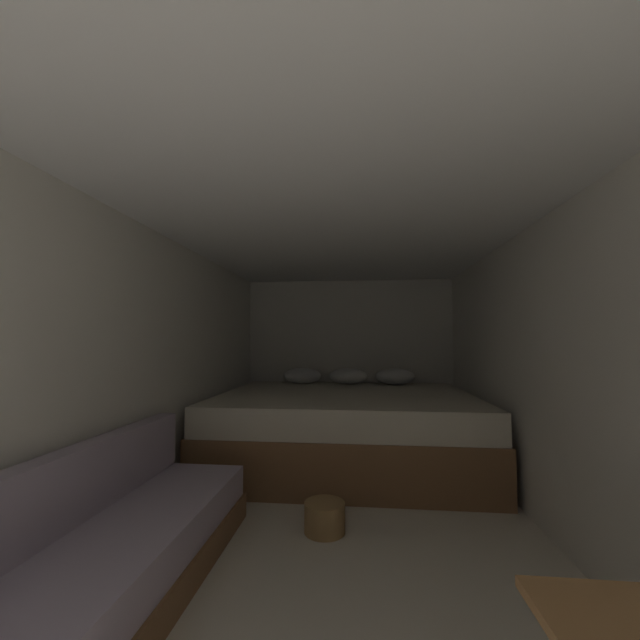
{
  "coord_description": "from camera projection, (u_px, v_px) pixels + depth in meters",
  "views": [
    {
      "loc": [
        0.15,
        -0.16,
        1.26
      ],
      "look_at": [
        -0.16,
        2.82,
        1.42
      ],
      "focal_mm": 21.68,
      "sensor_mm": 36.0,
      "label": 1
    }
  ],
  "objects": [
    {
      "name": "ground_plane",
      "position": [
        336.0,
        546.0,
        2.37
      ],
      "size": [
        7.43,
        7.43,
        0.0
      ],
      "primitive_type": "plane",
      "color": "beige"
    },
    {
      "name": "wall_left",
      "position": [
        130.0,
        375.0,
        2.57
      ],
      "size": [
        0.05,
        5.43,
        2.07
      ],
      "primitive_type": "cube",
      "color": "silver",
      "rests_on": "ground"
    },
    {
      "name": "ceiling_slab",
      "position": [
        336.0,
        211.0,
        2.49
      ],
      "size": [
        2.8,
        5.43,
        0.05
      ],
      "primitive_type": "cube",
      "color": "white",
      "rests_on": "wall_left"
    },
    {
      "name": "bed",
      "position": [
        346.0,
        426.0,
        4.02
      ],
      "size": [
        2.58,
        2.09,
        0.92
      ],
      "color": "brown",
      "rests_on": "ground"
    },
    {
      "name": "wicker_basket",
      "position": [
        325.0,
        517.0,
        2.55
      ],
      "size": [
        0.27,
        0.27,
        0.19
      ],
      "color": "olive",
      "rests_on": "ground"
    },
    {
      "name": "wall_right",
      "position": [
        567.0,
        379.0,
        2.29
      ],
      "size": [
        0.05,
        5.43,
        2.07
      ],
      "primitive_type": "cube",
      "color": "silver",
      "rests_on": "ground"
    },
    {
      "name": "sofa_left",
      "position": [
        53.0,
        604.0,
        1.5
      ],
      "size": [
        0.66,
        2.67,
        0.73
      ],
      "color": "brown",
      "rests_on": "ground"
    },
    {
      "name": "wall_back",
      "position": [
        349.0,
        358.0,
        5.15
      ],
      "size": [
        2.8,
        0.05,
        2.07
      ],
      "primitive_type": "cube",
      "color": "silver",
      "rests_on": "ground"
    }
  ]
}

